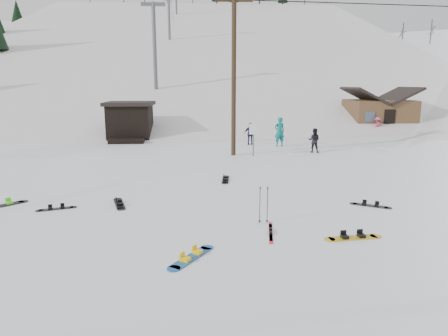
{
  "coord_description": "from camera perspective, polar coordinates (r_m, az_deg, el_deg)",
  "views": [
    {
      "loc": [
        0.09,
        -8.66,
        4.09
      ],
      "look_at": [
        0.85,
        3.9,
        1.4
      ],
      "focal_mm": 32.0,
      "sensor_mm": 36.0,
      "label": 1
    }
  ],
  "objects": [
    {
      "name": "trail_sign",
      "position": [
        22.61,
        4.24,
        4.88
      ],
      "size": [
        0.5,
        0.09,
        1.85
      ],
      "color": "#595B60",
      "rests_on": "ground"
    },
    {
      "name": "treeline_crest",
      "position": [
        94.75,
        -3.55,
        9.57
      ],
      "size": [
        50.0,
        6.0,
        10.0
      ],
      "primitive_type": null,
      "color": "black",
      "rests_on": "ski_slope"
    },
    {
      "name": "hero_snowboard",
      "position": [
        9.76,
        -4.68,
        -12.55
      ],
      "size": [
        1.08,
        1.43,
        0.12
      ],
      "rotation": [
        0.0,
        0.0,
        0.97
      ],
      "color": "#195BA7",
      "rests_on": "ground"
    },
    {
      "name": "cabin",
      "position": [
        35.99,
        21.2,
        7.11
      ],
      "size": [
        5.39,
        4.4,
        3.77
      ],
      "color": "brown",
      "rests_on": "ground"
    },
    {
      "name": "skier_teal",
      "position": [
        26.43,
        7.92,
        5.14
      ],
      "size": [
        0.77,
        0.57,
        1.91
      ],
      "primitive_type": "imported",
      "rotation": [
        0.0,
        0.0,
        3.32
      ],
      "color": "#0B6E69",
      "rests_on": "ground"
    },
    {
      "name": "ground",
      "position": [
        9.57,
        -3.75,
        -13.25
      ],
      "size": [
        200.0,
        200.0,
        0.0
      ],
      "primitive_type": "plane",
      "color": "white",
      "rests_on": "ground"
    },
    {
      "name": "lift_tower_mid",
      "position": [
        59.69,
        -7.9,
        21.87
      ],
      "size": [
        2.2,
        0.36,
        8.0
      ],
      "color": "#595B60",
      "rests_on": "ski_slope"
    },
    {
      "name": "ridge_right",
      "position": [
        71.45,
        28.71,
        -1.63
      ],
      "size": [
        45.66,
        93.98,
        54.59
      ],
      "primitive_type": "cube",
      "rotation": [
        0.21,
        -0.05,
        -0.12
      ],
      "color": "white",
      "rests_on": "ground"
    },
    {
      "name": "utility_pole",
      "position": [
        22.74,
        1.41,
        13.55
      ],
      "size": [
        2.0,
        0.26,
        9.0
      ],
      "color": "#3A2819",
      "rests_on": "ground"
    },
    {
      "name": "lift_tower_near",
      "position": [
        39.05,
        -9.91,
        17.44
      ],
      "size": [
        2.2,
        0.36,
        8.0
      ],
      "color": "#595B60",
      "rests_on": "ski_slope"
    },
    {
      "name": "board_scatter_a",
      "position": [
        14.37,
        -22.82,
        -5.35
      ],
      "size": [
        1.23,
        0.55,
        0.09
      ],
      "rotation": [
        0.0,
        0.0,
        0.31
      ],
      "color": "black",
      "rests_on": "ground"
    },
    {
      "name": "board_scatter_b",
      "position": [
        14.23,
        -14.73,
        -4.92
      ],
      "size": [
        0.64,
        1.46,
        0.11
      ],
      "rotation": [
        0.0,
        0.0,
        1.87
      ],
      "color": "black",
      "rests_on": "ground"
    },
    {
      "name": "board_scatter_d",
      "position": [
        14.46,
        20.19,
        -5.02
      ],
      "size": [
        1.23,
        0.81,
        0.1
      ],
      "rotation": [
        0.0,
        0.0,
        -0.52
      ],
      "color": "black",
      "rests_on": "ground"
    },
    {
      "name": "lift_hut",
      "position": [
        30.16,
        -13.24,
        6.57
      ],
      "size": [
        3.4,
        4.1,
        2.75
      ],
      "color": "black",
      "rests_on": "ground"
    },
    {
      "name": "ski_poles",
      "position": [
        11.9,
        5.68,
        -5.2
      ],
      "size": [
        0.31,
        0.08,
        1.11
      ],
      "color": "black",
      "rests_on": "ground"
    },
    {
      "name": "skier_pink",
      "position": [
        33.41,
        21.06,
        5.54
      ],
      "size": [
        1.12,
        0.95,
        1.51
      ],
      "primitive_type": "imported",
      "rotation": [
        0.0,
        0.0,
        3.62
      ],
      "color": "#C3445D",
      "rests_on": "ground"
    },
    {
      "name": "board_scatter_f",
      "position": [
        17.17,
        0.22,
        -1.62
      ],
      "size": [
        0.41,
        1.51,
        0.11
      ],
      "rotation": [
        0.0,
        0.0,
        1.47
      ],
      "color": "black",
      "rests_on": "ground"
    },
    {
      "name": "hero_skis",
      "position": [
        11.33,
        6.69,
        -9.05
      ],
      "size": [
        0.35,
        1.6,
        0.08
      ],
      "rotation": [
        0.0,
        0.0,
        -0.16
      ],
      "color": "#AE1124",
      "rests_on": "ground"
    },
    {
      "name": "board_scatter_c",
      "position": [
        15.51,
        -29.2,
        -4.68
      ],
      "size": [
        1.35,
        1.27,
        0.12
      ],
      "rotation": [
        0.0,
        0.0,
        0.74
      ],
      "color": "black",
      "rests_on": "ground"
    },
    {
      "name": "ski_slope",
      "position": [
        65.66,
        -3.43,
        -2.14
      ],
      "size": [
        60.0,
        85.24,
        65.97
      ],
      "primitive_type": "cube",
      "rotation": [
        0.31,
        0.0,
        0.0
      ],
      "color": "white",
      "rests_on": "ground"
    },
    {
      "name": "board_scatter_e",
      "position": [
        11.41,
        17.92,
        -9.4
      ],
      "size": [
        1.62,
        0.45,
        0.11
      ],
      "rotation": [
        0.0,
        0.0,
        0.11
      ],
      "color": "yellow",
      "rests_on": "ground"
    },
    {
      "name": "skier_navy",
      "position": [
        26.9,
        3.8,
        4.91
      ],
      "size": [
        0.92,
        0.47,
        1.5
      ],
      "primitive_type": "imported",
      "rotation": [
        0.0,
        0.0,
        3.02
      ],
      "color": "#1A1B42",
      "rests_on": "ground"
    },
    {
      "name": "skier_dark",
      "position": [
        24.49,
        12.74,
        3.88
      ],
      "size": [
        0.86,
        0.77,
        1.45
      ],
      "primitive_type": "imported",
      "rotation": [
        0.0,
        0.0,
        2.76
      ],
      "color": "black",
      "rests_on": "ground"
    }
  ]
}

